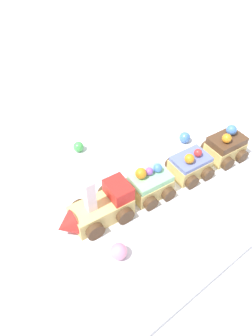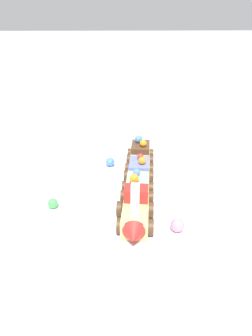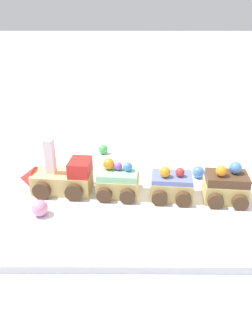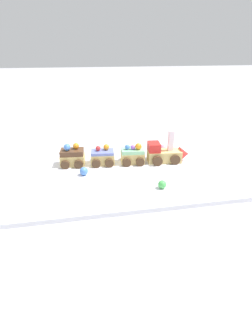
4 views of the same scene
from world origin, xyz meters
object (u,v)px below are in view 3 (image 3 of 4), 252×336
cake_train_locomotive (58,179)px  gumball_blue (198,172)px  cake_car_chocolate (226,187)px  cake_car_blueberry (171,186)px  gumball_green (103,149)px  gumball_pink (39,208)px  cake_car_mint (118,182)px

cake_train_locomotive → gumball_blue: cake_train_locomotive is taller
gumball_blue → cake_car_chocolate: bearing=110.3°
cake_car_chocolate → gumball_blue: 0.09m
cake_car_blueberry → gumball_green: 0.23m
cake_car_chocolate → gumball_pink: 0.32m
cake_car_blueberry → cake_car_chocolate: (-0.09, 0.01, 0.00)m
cake_train_locomotive → gumball_green: (-0.07, -0.17, -0.01)m
cake_car_chocolate → gumball_blue: (0.03, -0.08, -0.01)m
cake_car_mint → cake_car_chocolate: size_ratio=1.00×
gumball_green → gumball_pink: 0.27m
cake_car_mint → cake_car_chocolate: 0.19m
cake_car_mint → gumball_blue: size_ratio=3.25×
cake_car_blueberry → gumball_pink: bearing=20.9°
cake_train_locomotive → gumball_blue: (-0.27, -0.05, -0.01)m
gumball_pink → cake_train_locomotive: bearing=-101.2°
cake_train_locomotive → gumball_pink: size_ratio=5.05×
gumball_green → gumball_blue: bearing=149.1°
cake_car_chocolate → gumball_green: size_ratio=3.53×
cake_car_mint → cake_train_locomotive: bearing=0.2°
cake_train_locomotive → gumball_green: size_ratio=6.20×
cake_car_chocolate → gumball_green: 0.30m
cake_car_blueberry → gumball_pink: (0.22, 0.06, -0.01)m
cake_car_chocolate → gumball_green: bearing=-35.8°
cake_car_mint → cake_car_blueberry: bearing=179.6°
cake_car_mint → cake_car_blueberry: 0.10m
cake_train_locomotive → cake_car_chocolate: bearing=-180.0°
cake_car_blueberry → gumball_pink: 0.23m
cake_car_chocolate → gumball_pink: cake_car_chocolate is taller
cake_car_mint → gumball_pink: size_ratio=2.88×
cake_car_mint → gumball_pink: bearing=34.8°
cake_train_locomotive → gumball_green: cake_train_locomotive is taller
cake_train_locomotive → cake_car_mint: size_ratio=1.75×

